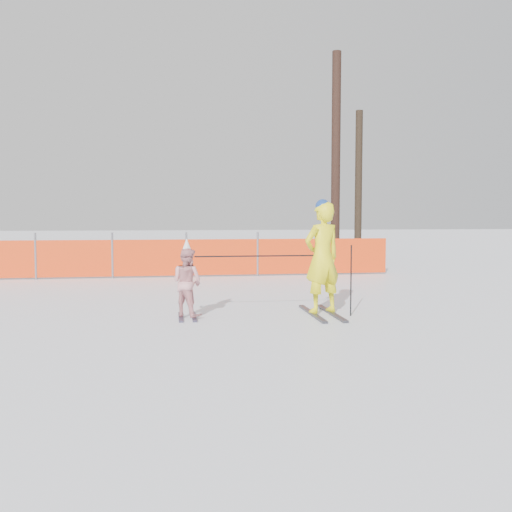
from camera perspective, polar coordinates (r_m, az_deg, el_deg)
The scene contains 6 objects.
ground at distance 9.53m, azimuth 0.44°, elevation -6.22°, with size 120.00×120.00×0.00m, color white.
adult at distance 9.81m, azimuth 6.64°, elevation -0.13°, with size 0.81×1.69×1.98m.
child at distance 9.53m, azimuth -6.91°, elevation -2.56°, with size 0.70×0.88×1.32m.
ski_poles at distance 9.62m, azimuth 3.53°, elevation -0.92°, with size 2.64×0.24×1.21m.
safety_fence at distance 16.15m, azimuth -18.33°, elevation -0.23°, with size 17.82×0.06×1.25m.
tree_trunks at distance 20.98m, azimuth 8.88°, elevation 8.51°, with size 1.74×2.14×7.32m.
Camera 1 is at (-1.45, -9.27, 1.69)m, focal length 40.00 mm.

